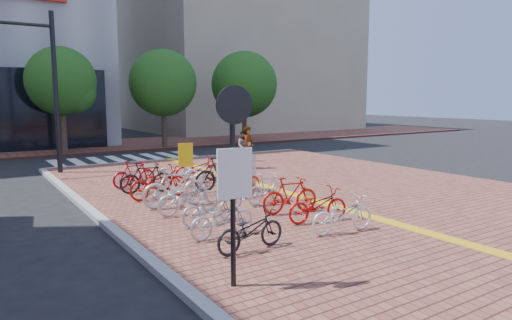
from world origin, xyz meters
TOP-DOWN VIEW (x-y plane):
  - ground at (0.00, 0.00)m, footprint 120.00×120.00m
  - tactile_strip at (2.00, -5.00)m, footprint 0.40×34.00m
  - kerb_north at (3.00, 12.00)m, footprint 14.00×0.25m
  - far_sidewalk at (0.00, 21.00)m, footprint 70.00×8.00m
  - building_beige at (18.00, 32.00)m, footprint 20.00×18.00m
  - crosswalk at (0.50, 14.00)m, footprint 7.50×4.00m
  - street_trees at (5.04, 17.45)m, footprint 16.20×4.60m
  - bike_0 at (-2.11, -2.35)m, footprint 1.68×0.70m
  - bike_1 at (-2.14, -1.21)m, footprint 1.67×0.66m
  - bike_2 at (-1.88, -0.10)m, footprint 1.69×0.77m
  - bike_3 at (-1.91, 1.06)m, footprint 1.78×0.67m
  - bike_4 at (-1.88, 2.01)m, footprint 1.97×0.71m
  - bike_5 at (-1.87, 3.36)m, footprint 1.99×0.86m
  - bike_6 at (-1.91, 4.35)m, footprint 1.77×0.81m
  - bike_7 at (-1.94, 5.50)m, footprint 1.62×0.66m
  - bike_8 at (0.36, -2.45)m, footprint 1.74×0.77m
  - bike_9 at (0.48, -1.44)m, footprint 1.74×0.83m
  - bike_10 at (0.44, -0.35)m, footprint 1.72×0.70m
  - bike_11 at (0.55, 0.93)m, footprint 1.61×0.73m
  - bike_12 at (0.30, 2.07)m, footprint 1.71×0.64m
  - bike_13 at (0.35, 3.36)m, footprint 1.94×0.68m
  - bike_14 at (0.38, 4.39)m, footprint 1.90×0.96m
  - bike_15 at (0.45, 5.37)m, footprint 1.82×0.76m
  - pedestrian_a at (3.73, 7.01)m, footprint 0.82×0.76m
  - pedestrian_b at (4.77, 9.08)m, footprint 0.91×0.84m
  - utility_box at (1.00, 2.84)m, footprint 0.66×0.56m
  - yellow_sign at (-1.04, 3.19)m, footprint 0.45×0.20m
  - notice_sign at (-3.30, -3.73)m, footprint 0.61×0.17m
  - traffic_light_pole at (-5.02, 10.43)m, footprint 3.54×1.36m

SIDE VIEW (x-z plane):
  - ground at x=0.00m, z-range 0.00..0.00m
  - crosswalk at x=0.50m, z-range 0.00..0.01m
  - far_sidewalk at x=0.00m, z-range 0.00..0.15m
  - kerb_north at x=3.00m, z-range 0.00..0.15m
  - tactile_strip at x=2.00m, z-range 0.15..0.16m
  - bike_2 at x=-1.88m, z-range 0.15..1.01m
  - bike_0 at x=-2.11m, z-range 0.15..1.01m
  - bike_1 at x=-2.14m, z-range 0.15..1.01m
  - bike_9 at x=0.48m, z-range 0.15..1.03m
  - bike_8 at x=0.36m, z-range 0.15..1.03m
  - bike_3 at x=-1.91m, z-range 0.15..1.08m
  - bike_15 at x=0.45m, z-range 0.15..1.08m
  - bike_11 at x=0.55m, z-range 0.15..1.08m
  - bike_7 at x=-1.94m, z-range 0.15..1.10m
  - bike_14 at x=0.38m, z-range 0.15..1.10m
  - bike_10 at x=0.44m, z-range 0.15..1.15m
  - bike_12 at x=0.30m, z-range 0.15..1.16m
  - bike_5 at x=-1.87m, z-range 0.15..1.17m
  - bike_6 at x=-1.91m, z-range 0.15..1.18m
  - bike_13 at x=0.35m, z-range 0.15..1.30m
  - bike_4 at x=-1.88m, z-range 0.15..1.31m
  - utility_box at x=1.00m, z-range 0.15..1.37m
  - pedestrian_b at x=4.77m, z-range 0.15..1.66m
  - pedestrian_a at x=3.73m, z-range 0.15..2.02m
  - yellow_sign at x=-1.04m, z-range 0.48..2.18m
  - notice_sign at x=-3.30m, z-range 0.58..3.89m
  - street_trees at x=5.04m, z-range 0.92..7.27m
  - traffic_light_pole at x=-5.02m, z-range 1.40..8.00m
  - building_beige at x=18.00m, z-range 0.00..18.00m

